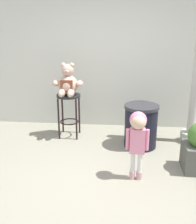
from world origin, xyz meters
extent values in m
plane|color=gray|center=(0.00, 0.00, 0.00)|extent=(24.00, 24.00, 0.00)
cube|color=beige|center=(0.00, 2.32, 1.84)|extent=(7.62, 0.30, 3.69)
cylinder|color=black|center=(-0.71, 1.54, 0.77)|extent=(0.43, 0.43, 0.04)
cylinder|color=black|center=(-0.87, 1.38, 0.38)|extent=(0.03, 0.03, 0.75)
cylinder|color=black|center=(-0.55, 1.38, 0.38)|extent=(0.03, 0.03, 0.75)
cylinder|color=black|center=(-0.87, 1.70, 0.38)|extent=(0.03, 0.03, 0.75)
cylinder|color=black|center=(-0.55, 1.70, 0.38)|extent=(0.03, 0.03, 0.75)
torus|color=black|center=(-0.71, 1.54, 0.28)|extent=(0.34, 0.34, 0.02)
sphere|color=tan|center=(-0.71, 1.54, 0.96)|extent=(0.35, 0.35, 0.35)
cube|color=brown|center=(-0.71, 1.40, 0.97)|extent=(0.21, 0.03, 0.21)
sphere|color=tan|center=(-0.71, 1.54, 1.23)|extent=(0.21, 0.21, 0.21)
ellipsoid|color=#BF9B94|center=(-0.71, 1.45, 1.21)|extent=(0.09, 0.07, 0.06)
sphere|color=black|center=(-0.71, 1.43, 1.22)|extent=(0.03, 0.03, 0.03)
sphere|color=tan|center=(-0.78, 1.54, 1.31)|extent=(0.09, 0.09, 0.09)
sphere|color=tan|center=(-0.63, 1.54, 1.31)|extent=(0.09, 0.09, 0.09)
ellipsoid|color=tan|center=(-0.92, 1.52, 1.00)|extent=(0.12, 0.19, 0.11)
ellipsoid|color=tan|center=(-0.50, 1.52, 1.00)|extent=(0.12, 0.19, 0.11)
ellipsoid|color=tan|center=(-0.79, 1.38, 0.86)|extent=(0.12, 0.29, 0.14)
ellipsoid|color=tan|center=(-0.63, 1.38, 0.86)|extent=(0.12, 0.29, 0.14)
cylinder|color=#C8969C|center=(0.42, 0.16, 0.05)|extent=(0.08, 0.08, 0.11)
cylinder|color=silver|center=(0.42, 0.16, 0.25)|extent=(0.06, 0.06, 0.28)
cylinder|color=#C8969C|center=(0.51, 0.16, 0.05)|extent=(0.08, 0.08, 0.11)
cylinder|color=silver|center=(0.51, 0.16, 0.25)|extent=(0.06, 0.06, 0.28)
cube|color=pink|center=(0.46, 0.16, 0.56)|extent=(0.19, 0.11, 0.33)
cylinder|color=pink|center=(0.34, 0.16, 0.57)|extent=(0.05, 0.05, 0.28)
cylinder|color=pink|center=(0.59, 0.16, 0.57)|extent=(0.05, 0.05, 0.28)
sphere|color=#D8B293|center=(0.46, 0.16, 0.82)|extent=(0.20, 0.20, 0.20)
sphere|color=pink|center=(0.46, 0.18, 0.83)|extent=(0.22, 0.22, 0.22)
cylinder|color=black|center=(0.57, 1.21, 0.34)|extent=(0.54, 0.54, 0.68)
cylinder|color=#2D2D33|center=(0.57, 1.21, 0.70)|extent=(0.57, 0.57, 0.05)
cylinder|color=#A7AC9C|center=(1.46, 1.48, 0.09)|extent=(0.34, 0.34, 0.18)
camera|label=1|loc=(0.26, -3.11, 2.00)|focal=43.88mm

